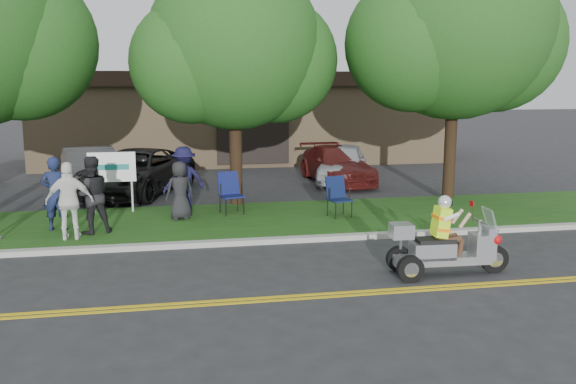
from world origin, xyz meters
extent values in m
plane|color=#28282B|center=(0.00, 0.00, 0.00)|extent=(120.00, 120.00, 0.00)
cube|color=gold|center=(0.00, -0.58, 0.01)|extent=(60.00, 0.10, 0.01)
cube|color=gold|center=(0.00, -0.42, 0.01)|extent=(60.00, 0.10, 0.01)
cube|color=#A8A89E|center=(0.00, 3.05, 0.06)|extent=(60.00, 0.25, 0.12)
cube|color=#1B4311|center=(0.00, 5.20, 0.06)|extent=(60.00, 4.00, 0.10)
cube|color=#9E7F5B|center=(2.00, 19.00, 2.00)|extent=(18.00, 8.00, 4.00)
cube|color=black|center=(2.00, 14.95, 3.70)|extent=(18.00, 0.30, 0.60)
sphere|color=#214E16|center=(-5.15, 7.30, 4.59)|extent=(4.05, 4.05, 4.05)
cylinder|color=#332114|center=(0.50, 7.20, 2.10)|extent=(0.36, 0.36, 4.20)
sphere|color=#214E16|center=(0.50, 7.20, 4.65)|extent=(4.80, 4.80, 4.80)
sphere|color=#214E16|center=(1.70, 7.50, 4.20)|extent=(3.60, 3.60, 3.60)
sphere|color=#214E16|center=(-0.70, 7.00, 4.12)|extent=(3.36, 3.36, 3.36)
cylinder|color=#332114|center=(7.00, 7.00, 2.38)|extent=(0.36, 0.36, 4.76)
sphere|color=#214E16|center=(7.00, 7.00, 5.27)|extent=(5.60, 5.60, 5.60)
sphere|color=#214E16|center=(8.40, 7.30, 4.76)|extent=(4.20, 4.20, 4.20)
sphere|color=#214E16|center=(5.60, 6.80, 4.68)|extent=(3.92, 3.92, 3.92)
cylinder|color=silver|center=(-3.40, 6.60, 0.55)|extent=(0.06, 0.06, 1.10)
cylinder|color=silver|center=(-2.40, 6.60, 0.55)|extent=(0.06, 0.06, 1.10)
cube|color=white|center=(-2.90, 6.60, 1.35)|extent=(1.25, 0.06, 0.80)
cylinder|color=black|center=(4.73, 0.15, 0.27)|extent=(0.54, 0.15, 0.54)
cylinder|color=black|center=(2.93, -0.09, 0.25)|extent=(0.51, 0.16, 0.50)
cylinder|color=black|center=(2.96, 0.55, 0.25)|extent=(0.51, 0.16, 0.50)
cube|color=#A0A1A9|center=(3.75, 0.19, 0.30)|extent=(1.72, 0.49, 0.16)
cube|color=#A0A1A9|center=(3.48, 0.21, 0.49)|extent=(0.82, 0.45, 0.31)
cube|color=black|center=(3.53, 0.20, 0.68)|extent=(0.73, 0.41, 0.09)
cube|color=#A0A1A9|center=(4.46, 0.16, 0.54)|extent=(0.42, 0.45, 0.49)
cube|color=silver|center=(4.59, 0.16, 1.06)|extent=(0.19, 0.42, 0.44)
cube|color=#A0A1A9|center=(2.86, 0.23, 0.89)|extent=(0.42, 0.39, 0.27)
sphere|color=#B20C0F|center=(4.66, 0.03, 0.70)|extent=(0.20, 0.20, 0.20)
cube|color=#ADE317|center=(3.62, 0.20, 1.04)|extent=(0.32, 0.37, 0.58)
sphere|color=silver|center=(3.68, 0.20, 1.41)|extent=(0.26, 0.26, 0.26)
cylinder|color=black|center=(0.05, 5.56, 0.34)|extent=(0.03, 0.03, 0.47)
cylinder|color=black|center=(0.54, 5.69, 0.34)|extent=(0.03, 0.03, 0.47)
cylinder|color=black|center=(-0.07, 6.01, 0.34)|extent=(0.03, 0.03, 0.47)
cylinder|color=black|center=(0.42, 6.14, 0.34)|extent=(0.03, 0.03, 0.47)
cube|color=#111850|center=(0.23, 5.85, 0.58)|extent=(0.69, 0.66, 0.04)
cube|color=#111850|center=(0.17, 6.09, 0.90)|extent=(0.61, 0.31, 0.63)
cylinder|color=black|center=(2.81, 4.69, 0.32)|extent=(0.03, 0.03, 0.44)
cylinder|color=black|center=(3.27, 4.81, 0.32)|extent=(0.03, 0.03, 0.44)
cylinder|color=black|center=(2.70, 5.12, 0.32)|extent=(0.03, 0.03, 0.44)
cylinder|color=black|center=(3.16, 5.23, 0.32)|extent=(0.03, 0.03, 0.44)
cube|color=#0D173D|center=(2.99, 4.96, 0.55)|extent=(0.65, 0.62, 0.04)
cube|color=#0D173D|center=(2.93, 5.19, 0.85)|extent=(0.57, 0.29, 0.59)
imported|color=#182144|center=(-4.05, 4.80, 1.00)|extent=(0.69, 0.49, 1.78)
imported|color=black|center=(-3.17, 4.34, 1.01)|extent=(1.06, 0.94, 1.82)
imported|color=white|center=(-3.58, 3.86, 0.98)|extent=(1.04, 0.44, 1.76)
imported|color=#161438|center=(-1.00, 6.20, 1.01)|extent=(1.32, 1.03, 1.80)
imported|color=black|center=(-1.13, 5.47, 0.86)|extent=(0.85, 0.69, 1.51)
imported|color=#323234|center=(-3.95, 10.54, 0.72)|extent=(2.58, 4.64, 1.45)
imported|color=black|center=(-2.50, 9.82, 0.72)|extent=(4.23, 5.72, 1.44)
imported|color=#501412|center=(4.50, 10.85, 0.65)|extent=(2.13, 4.58, 1.29)
imported|color=#AEB0B5|center=(4.73, 10.90, 0.70)|extent=(2.93, 4.41, 1.39)
camera|label=1|loc=(-1.24, -10.17, 3.65)|focal=38.00mm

